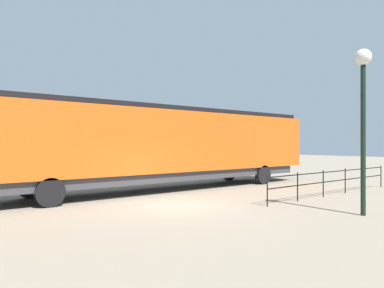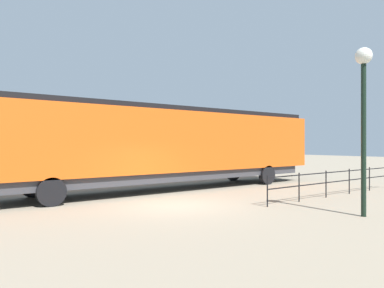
# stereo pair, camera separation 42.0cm
# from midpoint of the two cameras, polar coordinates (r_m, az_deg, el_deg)

# --- Properties ---
(ground_plane) EXTENTS (120.00, 120.00, 0.00)m
(ground_plane) POSITION_cam_midpoint_polar(r_m,az_deg,el_deg) (13.76, -3.64, -9.85)
(ground_plane) COLOR gray
(locomotive) EXTENTS (3.15, 18.99, 4.21)m
(locomotive) POSITION_cam_midpoint_polar(r_m,az_deg,el_deg) (18.52, -3.73, 0.02)
(locomotive) COLOR #D15114
(locomotive) RESTS_ON ground_plane
(lamp_post) EXTENTS (0.54, 0.54, 5.48)m
(lamp_post) POSITION_cam_midpoint_polar(r_m,az_deg,el_deg) (12.96, 24.97, 7.31)
(lamp_post) COLOR black
(lamp_post) RESTS_ON ground_plane
(platform_fence) EXTENTS (0.05, 9.69, 1.18)m
(platform_fence) POSITION_cam_midpoint_polar(r_m,az_deg,el_deg) (17.63, 21.31, -5.16)
(platform_fence) COLOR black
(platform_fence) RESTS_ON ground_plane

